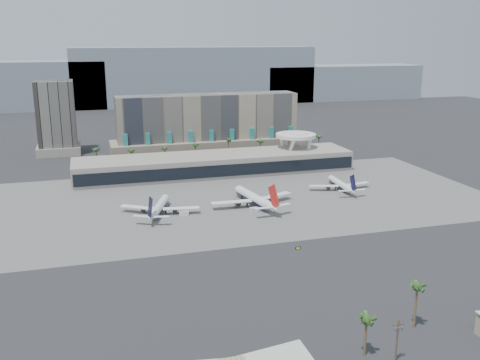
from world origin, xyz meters
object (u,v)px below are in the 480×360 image
object	(u,v)px
utility_pole	(398,337)
airliner_centre	(254,198)
airliner_left	(159,207)
service_vehicle_b	(254,210)
airliner_right	(341,184)
service_vehicle_a	(184,213)
taxiway_sign	(298,248)

from	to	relation	value
utility_pole	airliner_centre	world-z (taller)	airliner_centre
airliner_left	service_vehicle_b	world-z (taller)	airliner_left
airliner_centre	airliner_right	size ratio (longest dim) A/B	1.24
airliner_left	airliner_right	bearing A→B (deg)	28.17
airliner_right	airliner_left	bearing A→B (deg)	-169.27
airliner_left	service_vehicle_b	bearing A→B (deg)	8.53
service_vehicle_a	airliner_left	bearing A→B (deg)	172.37
airliner_right	taxiway_sign	bearing A→B (deg)	-123.91
airliner_centre	service_vehicle_b	bearing A→B (deg)	-118.38
utility_pole	taxiway_sign	distance (m)	78.29
airliner_right	service_vehicle_b	bearing A→B (deg)	-155.00
service_vehicle_a	taxiway_sign	bearing A→B (deg)	-40.02
utility_pole	airliner_right	distance (m)	162.43
airliner_right	utility_pole	bearing A→B (deg)	-108.54
airliner_left	taxiway_sign	size ratio (longest dim) A/B	16.94
service_vehicle_a	service_vehicle_b	xyz separation A→B (m)	(33.28, -4.29, -0.07)
taxiway_sign	airliner_centre	bearing A→B (deg)	87.08
airliner_left	airliner_centre	bearing A→B (deg)	20.18
service_vehicle_a	taxiway_sign	size ratio (longest dim) A/B	1.99
utility_pole	service_vehicle_b	xyz separation A→B (m)	(2.09, 127.86, -6.12)
service_vehicle_a	service_vehicle_b	world-z (taller)	service_vehicle_a
airliner_left	service_vehicle_a	bearing A→B (deg)	-3.89
airliner_centre	taxiway_sign	distance (m)	59.25
service_vehicle_a	taxiway_sign	xyz separation A→B (m)	(35.74, -54.28, -0.59)
utility_pole	airliner_right	world-z (taller)	airliner_right
service_vehicle_b	airliner_left	bearing A→B (deg)	163.43
airliner_centre	airliner_right	xyz separation A→B (m)	(54.36, 14.10, -0.81)
airliner_centre	taxiway_sign	bearing A→B (deg)	-100.92
utility_pole	airliner_centre	distance (m)	137.15
service_vehicle_b	taxiway_sign	xyz separation A→B (m)	(2.46, -49.99, -0.52)
airliner_right	service_vehicle_a	xyz separation A→B (m)	(-90.60, -18.97, -2.11)
airliner_centre	service_vehicle_b	distance (m)	10.07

